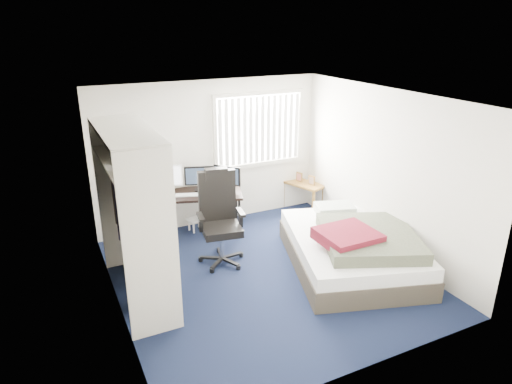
{
  "coord_description": "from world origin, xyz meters",
  "views": [
    {
      "loc": [
        -2.59,
        -5.03,
        3.38
      ],
      "look_at": [
        0.04,
        0.4,
        1.12
      ],
      "focal_mm": 32.0,
      "sensor_mm": 36.0,
      "label": 1
    }
  ],
  "objects": [
    {
      "name": "nightstand",
      "position": [
        1.75,
        1.85,
        0.47
      ],
      "size": [
        0.64,
        0.86,
        0.71
      ],
      "color": "brown",
      "rests_on": "ground"
    },
    {
      "name": "pine_box",
      "position": [
        -1.65,
        0.04,
        0.14
      ],
      "size": [
        0.45,
        0.39,
        0.28
      ],
      "primitive_type": "cube",
      "rotation": [
        0.0,
        0.0,
        0.34
      ],
      "color": "tan",
      "rests_on": "ground"
    },
    {
      "name": "desk",
      "position": [
        -0.39,
        1.75,
        0.76
      ],
      "size": [
        1.61,
        1.12,
        1.19
      ],
      "color": "black",
      "rests_on": "ground"
    },
    {
      "name": "room_shell",
      "position": [
        0.0,
        0.0,
        1.51
      ],
      "size": [
        4.2,
        4.2,
        4.2
      ],
      "color": "silver",
      "rests_on": "ground"
    },
    {
      "name": "office_chair",
      "position": [
        -0.4,
        0.7,
        0.54
      ],
      "size": [
        0.76,
        0.76,
        1.4
      ],
      "color": "black",
      "rests_on": "ground"
    },
    {
      "name": "bed",
      "position": [
        1.25,
        -0.33,
        0.3
      ],
      "size": [
        2.27,
        2.63,
        0.73
      ],
      "color": "#3C352B",
      "rests_on": "ground"
    },
    {
      "name": "window_assembly",
      "position": [
        0.9,
        2.04,
        1.6
      ],
      "size": [
        1.72,
        0.09,
        1.32
      ],
      "color": "white",
      "rests_on": "ground"
    },
    {
      "name": "ground",
      "position": [
        0.0,
        0.0,
        0.0
      ],
      "size": [
        4.2,
        4.2,
        0.0
      ],
      "primitive_type": "plane",
      "color": "black",
      "rests_on": "ground"
    },
    {
      "name": "footstool",
      "position": [
        -0.4,
        1.85,
        0.17
      ],
      "size": [
        0.31,
        0.28,
        0.22
      ],
      "color": "white",
      "rests_on": "ground"
    },
    {
      "name": "closet",
      "position": [
        -1.67,
        0.27,
        1.35
      ],
      "size": [
        0.64,
        1.84,
        2.22
      ],
      "color": "beige",
      "rests_on": "ground"
    }
  ]
}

